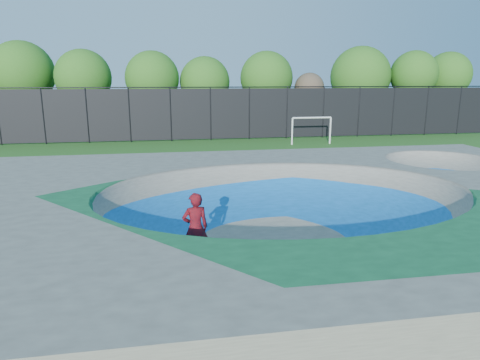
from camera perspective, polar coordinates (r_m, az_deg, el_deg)
The scene contains 7 objects.
ground at distance 13.03m, azimuth 5.82°, elevation -7.61°, with size 120.00×120.00×0.00m, color #245718.
skate_deck at distance 12.78m, azimuth 5.90°, elevation -4.47°, with size 22.00×14.00×1.50m, color gray.
skater at distance 11.05m, azimuth -5.97°, elevation -6.39°, with size 0.68×0.45×1.86m, color #AC0D17.
skateboard at distance 11.38m, azimuth -5.86°, elevation -10.68°, with size 0.78×0.22×0.05m, color black.
soccer_goal at distance 31.34m, azimuth 9.53°, elevation 7.20°, with size 2.98×0.12×1.97m.
fence at distance 32.97m, azimuth -3.94°, elevation 8.94°, with size 48.09×0.09×4.04m.
treeline at distance 37.73m, azimuth -9.09°, elevation 13.52°, with size 51.83×6.97×7.90m.
Camera 1 is at (-3.34, -11.70, 4.66)m, focal length 32.00 mm.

